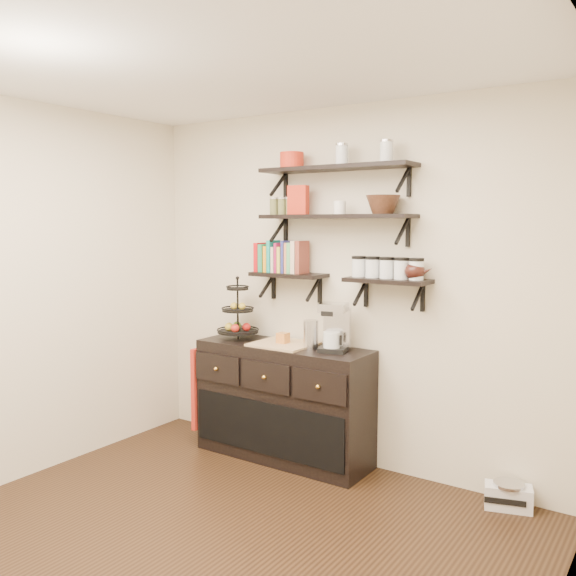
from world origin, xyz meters
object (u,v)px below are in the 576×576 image
at_px(fruit_stand, 238,318).
at_px(radio, 508,496).
at_px(sideboard, 284,401).
at_px(coffee_maker, 335,328).

relative_size(fruit_stand, radio, 1.51).
height_order(sideboard, radio, sideboard).
height_order(fruit_stand, coffee_maker, fruit_stand).
xyz_separation_m(coffee_maker, radio, (1.25, 0.08, -0.98)).
xyz_separation_m(fruit_stand, radio, (2.14, 0.10, -0.98)).
distance_m(sideboard, fruit_stand, 0.76).
xyz_separation_m(sideboard, fruit_stand, (-0.45, 0.00, 0.62)).
xyz_separation_m(sideboard, radio, (1.69, 0.10, -0.37)).
distance_m(sideboard, radio, 1.73).
bearing_deg(fruit_stand, sideboard, -0.44).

